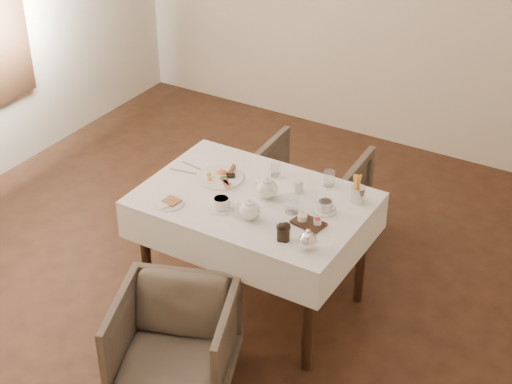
{
  "coord_description": "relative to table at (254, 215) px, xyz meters",
  "views": [
    {
      "loc": [
        2.18,
        -3.11,
        3.11
      ],
      "look_at": [
        0.28,
        0.07,
        0.82
      ],
      "focal_mm": 55.0,
      "sensor_mm": 36.0,
      "label": 1
    }
  ],
  "objects": [
    {
      "name": "silver_pot",
      "position": [
        0.49,
        -0.28,
        0.18
      ],
      "size": [
        0.14,
        0.13,
        0.12
      ],
      "primitive_type": null,
      "rotation": [
        0.0,
        0.0,
        -0.39
      ],
      "color": "white",
      "rests_on": "table"
    },
    {
      "name": "teapot_front",
      "position": [
        0.09,
        -0.2,
        0.18
      ],
      "size": [
        0.16,
        0.13,
        0.13
      ],
      "primitive_type": null,
      "rotation": [
        0.0,
        0.0,
        0.05
      ],
      "color": "white",
      "rests_on": "table"
    },
    {
      "name": "pepper_mill_right",
      "position": [
        0.36,
        -0.28,
        0.17
      ],
      "size": [
        0.06,
        0.06,
        0.11
      ],
      "primitive_type": null,
      "rotation": [
        0.0,
        0.0,
        0.1
      ],
      "color": "black",
      "rests_on": "table"
    },
    {
      "name": "side_plate",
      "position": [
        -0.38,
        -0.3,
        0.12
      ],
      "size": [
        0.19,
        0.17,
        0.02
      ],
      "rotation": [
        0.0,
        0.0,
        -0.33
      ],
      "color": "white",
      "rests_on": "table"
    },
    {
      "name": "cutlery_fork",
      "position": [
        -0.49,
        0.11,
        0.12
      ],
      "size": [
        0.2,
        0.05,
        0.0
      ],
      "primitive_type": "cube",
      "rotation": [
        0.0,
        0.0,
        1.4
      ],
      "color": "silver",
      "rests_on": "table"
    },
    {
      "name": "fries_cup",
      "position": [
        0.52,
        0.26,
        0.19
      ],
      "size": [
        0.08,
        0.08,
        0.17
      ],
      "rotation": [
        0.0,
        0.0,
        0.32
      ],
      "color": "silver",
      "rests_on": "table"
    },
    {
      "name": "cutlery_knife",
      "position": [
        -0.5,
        0.04,
        0.12
      ],
      "size": [
        0.19,
        0.05,
        0.0
      ],
      "primitive_type": "cube",
      "rotation": [
        0.0,
        0.0,
        1.75
      ],
      "color": "silver",
      "rests_on": "table"
    },
    {
      "name": "glass_mid",
      "position": [
        0.26,
        -0.03,
        0.17
      ],
      "size": [
        0.09,
        0.09,
        0.1
      ],
      "primitive_type": "cylinder",
      "rotation": [
        0.0,
        0.0,
        0.32
      ],
      "color": "silver",
      "rests_on": "table"
    },
    {
      "name": "teacup_far",
      "position": [
        0.41,
        0.08,
        0.15
      ],
      "size": [
        0.13,
        0.13,
        0.06
      ],
      "rotation": [
        0.0,
        0.0,
        0.01
      ],
      "color": "white",
      "rests_on": "table"
    },
    {
      "name": "breakfast_plate",
      "position": [
        -0.28,
        0.08,
        0.13
      ],
      "size": [
        0.28,
        0.28,
        0.04
      ],
      "rotation": [
        0.0,
        0.0,
        -0.13
      ],
      "color": "white",
      "rests_on": "table"
    },
    {
      "name": "creamer",
      "position": [
        0.18,
        0.19,
        0.15
      ],
      "size": [
        0.08,
        0.08,
        0.07
      ],
      "primitive_type": "cylinder",
      "rotation": [
        0.0,
        0.0,
        -0.29
      ],
      "color": "white",
      "rests_on": "table"
    },
    {
      "name": "pepper_mill_left",
      "position": [
        0.34,
        -0.29,
        0.17
      ],
      "size": [
        0.06,
        0.06,
        0.11
      ],
      "primitive_type": null,
      "rotation": [
        0.0,
        0.0,
        0.2
      ],
      "color": "black",
      "rests_on": "table"
    },
    {
      "name": "teacup_near",
      "position": [
        -0.09,
        -0.19,
        0.15
      ],
      "size": [
        0.14,
        0.14,
        0.07
      ],
      "rotation": [
        0.0,
        0.0,
        0.17
      ],
      "color": "white",
      "rests_on": "table"
    },
    {
      "name": "condiment_board",
      "position": [
        0.39,
        -0.08,
        0.13
      ],
      "size": [
        0.19,
        0.14,
        0.04
      ],
      "rotation": [
        0.0,
        0.0,
        -0.17
      ],
      "color": "black",
      "rests_on": "table"
    },
    {
      "name": "glass_left",
      "position": [
        -0.02,
        0.28,
        0.16
      ],
      "size": [
        0.08,
        0.08,
        0.09
      ],
      "primitive_type": "cylinder",
      "rotation": [
        0.0,
        0.0,
        0.42
      ],
      "color": "silver",
      "rests_on": "table"
    },
    {
      "name": "table",
      "position": [
        0.0,
        0.0,
        0.0
      ],
      "size": [
        1.28,
        0.88,
        0.75
      ],
      "color": "black",
      "rests_on": "ground"
    },
    {
      "name": "teapot_centre",
      "position": [
        0.07,
        0.04,
        0.18
      ],
      "size": [
        0.2,
        0.17,
        0.14
      ],
      "primitive_type": null,
      "rotation": [
        0.0,
        0.0,
        -0.25
      ],
      "color": "white",
      "rests_on": "table"
    },
    {
      "name": "armchair_near",
      "position": [
        -0.01,
        -0.8,
        -0.35
      ],
      "size": [
        0.79,
        0.8,
        0.57
      ],
      "primitive_type": "imported",
      "rotation": [
        0.0,
        0.0,
        0.36
      ],
      "color": "brown",
      "rests_on": "ground"
    },
    {
      "name": "glass_right",
      "position": [
        0.31,
        0.34,
        0.16
      ],
      "size": [
        0.07,
        0.07,
        0.09
      ],
      "primitive_type": "cylinder",
      "rotation": [
        0.0,
        0.0,
        0.04
      ],
      "color": "silver",
      "rests_on": "table"
    },
    {
      "name": "armchair_far",
      "position": [
        -0.06,
        0.81,
        -0.32
      ],
      "size": [
        0.72,
        0.74,
        0.64
      ],
      "primitive_type": "imported",
      "rotation": [
        0.0,
        0.0,
        3.19
      ],
      "color": "brown",
      "rests_on": "ground"
    }
  ]
}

